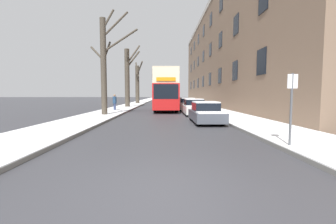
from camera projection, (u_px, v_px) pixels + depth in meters
The scene contains 13 objects.
ground_plane at pixel (166, 193), 3.99m from camera, with size 320.00×320.00×0.00m, color #38383D.
sidewalk_left at pixel (143, 101), 56.72m from camera, with size 3.15×130.00×0.16m.
sidewalk_right at pixel (184, 101), 56.92m from camera, with size 3.15×130.00×0.16m.
terrace_facade_right at pixel (235, 56), 35.57m from camera, with size 9.10×52.70×15.89m.
bare_tree_left_0 at pixel (105, 63), 17.90m from camera, with size 4.03×1.76×8.44m.
bare_tree_left_1 at pixel (128, 76), 29.79m from camera, with size 1.96×2.88×8.57m.
bare_tree_left_2 at pixel (137, 83), 41.65m from camera, with size 1.76×3.02×7.82m.
double_decker_bus at pixel (166, 89), 24.94m from camera, with size 2.49×10.14×4.29m.
parked_car_0 at pixel (206, 113), 13.99m from camera, with size 1.70×4.18×1.32m.
parked_car_1 at pixel (194, 107), 19.48m from camera, with size 1.76×4.49×1.40m.
parked_car_2 at pixel (187, 104), 25.14m from camera, with size 1.81×4.22×1.40m.
pedestrian_left_sidewalk at pixel (115, 102), 23.60m from camera, with size 0.39×0.39×1.78m.
street_sign_post at pixel (291, 106), 6.98m from camera, with size 0.32×0.07×2.41m.
Camera 1 is at (-0.04, -3.87, 1.75)m, focal length 24.00 mm.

